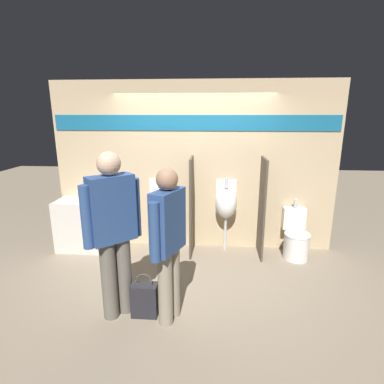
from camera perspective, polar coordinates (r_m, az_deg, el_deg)
ground_plane at (r=4.73m, az=-0.16°, el=-12.93°), size 16.00×16.00×0.00m
display_wall at (r=4.86m, az=0.38°, el=4.85°), size 4.54×0.07×2.70m
sink_counter at (r=5.25m, az=-19.00°, el=-5.92°), size 1.00×0.50×0.84m
sink_basin at (r=5.13m, az=-18.71°, el=-0.68°), size 0.32×0.32×0.27m
cell_phone at (r=4.92m, az=-16.63°, el=-1.89°), size 0.07×0.14×0.01m
divider_near_counter at (r=4.71m, az=-0.12°, el=-2.78°), size 0.03×0.54×1.56m
divider_mid at (r=4.75m, az=13.16°, el=-3.01°), size 0.03×0.54×1.56m
urinal_near_counter at (r=4.89m, az=-6.41°, el=-1.95°), size 0.34×0.31×1.20m
urinal_far at (r=4.81m, az=6.50°, el=-2.23°), size 0.34×0.31×1.20m
toilet at (r=5.00m, az=19.15°, el=-8.39°), size 0.39×0.56×0.89m
person_in_vest at (r=3.28m, az=-14.75°, el=-6.94°), size 0.51×0.47×1.84m
person_with_lanyard at (r=3.13m, az=-4.54°, el=-9.16°), size 0.33×0.55×1.69m
shopping_bag at (r=3.57m, az=-9.01°, el=-19.57°), size 0.29×0.16×0.52m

